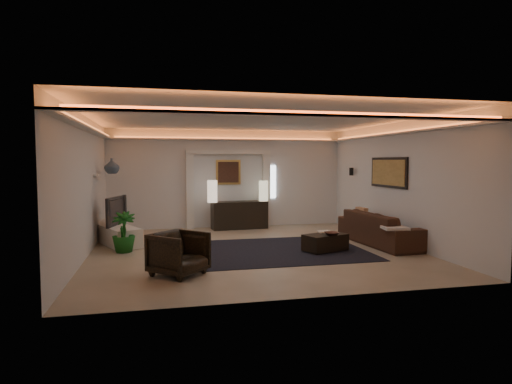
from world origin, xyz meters
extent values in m
plane|color=tan|center=(0.00, 0.00, 0.00)|extent=(7.00, 7.00, 0.00)
plane|color=white|center=(0.00, 0.00, 2.90)|extent=(7.00, 7.00, 0.00)
plane|color=silver|center=(0.00, 3.50, 1.45)|extent=(7.00, 0.00, 7.00)
plane|color=silver|center=(0.00, -3.50, 1.45)|extent=(7.00, 0.00, 7.00)
plane|color=silver|center=(-3.50, 0.00, 1.45)|extent=(0.00, 7.00, 7.00)
plane|color=silver|center=(3.50, 0.00, 1.45)|extent=(0.00, 7.00, 7.00)
cube|color=silver|center=(0.00, 0.00, 2.62)|extent=(7.00, 7.00, 0.04)
cube|color=white|center=(1.35, 3.48, 1.35)|extent=(0.25, 0.03, 1.00)
cube|color=black|center=(0.40, -0.20, 0.01)|extent=(4.00, 3.00, 0.01)
cube|color=silver|center=(-1.15, 3.40, 1.10)|extent=(0.22, 0.20, 2.20)
cube|color=silver|center=(1.15, 3.40, 1.10)|extent=(0.22, 0.20, 2.20)
cube|color=silver|center=(0.00, 3.40, 2.25)|extent=(2.52, 0.20, 0.12)
cube|color=tan|center=(0.00, 3.47, 1.65)|extent=(0.74, 0.04, 0.74)
cube|color=#4C2D1E|center=(0.00, 3.44, 1.65)|extent=(0.62, 0.02, 0.62)
cube|color=black|center=(3.47, 0.30, 1.70)|extent=(0.04, 1.64, 0.74)
cube|color=tan|center=(3.44, 0.30, 1.70)|extent=(0.02, 1.50, 0.62)
cylinder|color=black|center=(3.38, 2.20, 1.68)|extent=(0.12, 0.12, 0.22)
cube|color=silver|center=(-3.44, 1.40, 1.65)|extent=(0.10, 0.55, 0.04)
cube|color=black|center=(0.26, 3.07, 0.40)|extent=(1.65, 0.62, 0.81)
cylinder|color=#FDE3C4|center=(-0.55, 2.92, 1.09)|extent=(0.35, 0.35, 0.63)
cylinder|color=#F3E9B9|center=(0.98, 3.04, 1.09)|extent=(0.30, 0.30, 0.60)
cube|color=silver|center=(-3.15, 1.60, 0.22)|extent=(1.51, 2.36, 0.44)
imported|color=black|center=(-3.15, 1.50, 0.79)|extent=(1.19, 0.47, 0.69)
cylinder|color=#332218|center=(-3.15, 1.89, 0.64)|extent=(0.13, 0.13, 0.34)
imported|color=#446271|center=(-3.15, 1.79, 1.86)|extent=(0.44, 0.44, 0.38)
imported|color=#155416|center=(-2.80, 0.39, 0.44)|extent=(0.51, 0.51, 0.88)
imported|color=#402F1F|center=(3.15, -0.01, 0.38)|extent=(2.64, 1.16, 0.76)
cube|color=white|center=(2.87, -1.05, 0.55)|extent=(0.57, 0.50, 0.06)
cube|color=tan|center=(3.15, 1.05, 0.55)|extent=(0.16, 0.44, 0.43)
cube|color=black|center=(1.50, -0.51, 0.20)|extent=(1.06, 0.81, 0.35)
imported|color=#45261C|center=(1.57, -0.71, 0.45)|extent=(0.31, 0.31, 0.07)
cube|color=#FFE5CC|center=(1.58, -0.27, 0.42)|extent=(0.29, 0.22, 0.03)
imported|color=black|center=(-1.72, -1.81, 0.38)|extent=(1.16, 1.16, 0.75)
camera|label=1|loc=(-2.04, -9.25, 1.96)|focal=30.16mm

